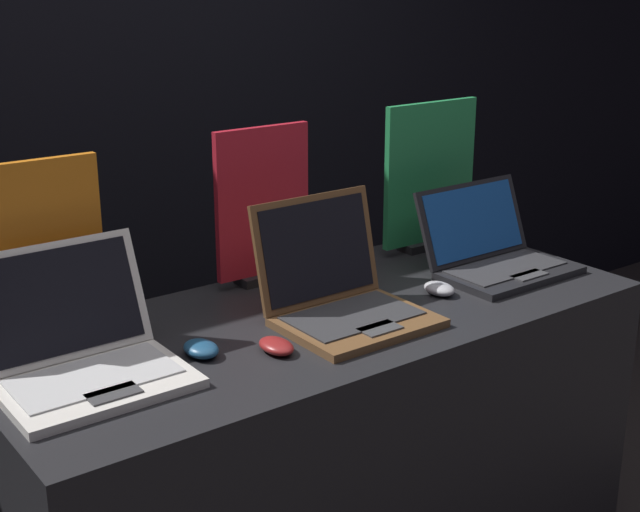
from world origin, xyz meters
name	(u,v)px	position (x,y,z in m)	size (l,w,h in m)	color
wall_back	(91,62)	(0.00, 1.68, 1.40)	(8.00, 0.05, 2.80)	black
display_counter	(322,470)	(0.00, 0.35, 0.45)	(1.67, 0.69, 0.89)	black
laptop_front	(83,351)	(-0.62, 0.35, 0.95)	(0.37, 0.36, 0.26)	silver
mouse_front	(201,349)	(-0.37, 0.30, 0.91)	(0.07, 0.10, 0.03)	navy
promo_stand_front	(39,260)	(-0.62, 0.57, 1.10)	(0.30, 0.07, 0.43)	black
laptop_middle	(341,293)	(0.02, 0.29, 0.96)	(0.35, 0.34, 0.28)	brown
mouse_middle	(276,346)	(-0.22, 0.22, 0.91)	(0.07, 0.10, 0.03)	maroon
promo_stand_middle	(263,209)	(0.02, 0.63, 1.10)	(0.28, 0.07, 0.42)	black
laptop_back	(495,252)	(0.58, 0.31, 0.95)	(0.38, 0.31, 0.23)	black
mouse_back	(439,289)	(0.33, 0.27, 0.91)	(0.07, 0.09, 0.03)	#B2B2B7
promo_stand_back	(430,180)	(0.58, 0.59, 1.11)	(0.34, 0.07, 0.44)	black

